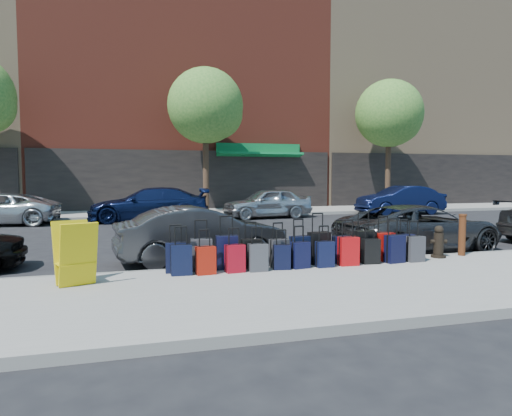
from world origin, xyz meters
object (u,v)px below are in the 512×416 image
object	(u,v)px
car_near_1	(201,234)
car_far_1	(149,205)
tree_center	(208,108)
car_near_2	(420,228)
tree_right	(391,115)
fire_hydrant	(439,243)
car_far_2	(267,203)
suitcase_front_5	(300,250)
bollard	(462,234)
car_far_3	(400,200)
display_rack	(75,254)

from	to	relation	value
car_near_1	car_far_1	distance (m)	9.83
tree_center	car_near_2	bearing A→B (deg)	-75.38
tree_right	car_near_1	bearing A→B (deg)	-135.63
car_near_1	tree_center	bearing A→B (deg)	-17.19
fire_hydrant	car_far_2	world-z (taller)	car_far_2
suitcase_front_5	bollard	bearing A→B (deg)	-9.70
bollard	car_near_1	bearing A→B (deg)	164.11
tree_right	car_far_3	size ratio (longest dim) A/B	1.62
fire_hydrant	car_near_1	bearing A→B (deg)	174.28
tree_right	car_near_1	xyz separation A→B (m)	(-12.89, -12.61, -4.77)
bollard	car_near_1	xyz separation A→B (m)	(-5.82, 1.66, -0.00)
suitcase_front_5	car_far_2	world-z (taller)	car_far_2
tree_center	suitcase_front_5	world-z (taller)	tree_center
tree_center	car_near_1	distance (m)	13.69
suitcase_front_5	car_near_2	bearing A→B (deg)	10.72
bollard	car_far_1	xyz separation A→B (m)	(-6.55, 11.46, 0.10)
tree_center	fire_hydrant	world-z (taller)	tree_center
tree_right	car_near_1	world-z (taller)	tree_right
car_far_1	car_far_3	size ratio (longest dim) A/B	1.14
suitcase_front_5	car_far_3	size ratio (longest dim) A/B	0.21
car_near_1	car_far_2	xyz separation A→B (m)	(4.71, 10.05, 0.07)
car_near_1	car_far_3	xyz separation A→B (m)	(11.93, 10.08, 0.10)
car_near_2	car_far_2	bearing A→B (deg)	-1.35
fire_hydrant	display_rack	size ratio (longest dim) A/B	0.68
suitcase_front_5	fire_hydrant	bearing A→B (deg)	-10.97
tree_center	car_far_2	bearing A→B (deg)	-47.85
car_far_1	car_far_2	bearing A→B (deg)	98.64
bollard	suitcase_front_5	bearing A→B (deg)	179.83
tree_center	display_rack	bearing A→B (deg)	-108.23
car_near_1	car_far_2	size ratio (longest dim) A/B	0.93
tree_center	car_far_2	xyz separation A→B (m)	(2.32, -2.56, -4.70)
car_near_1	car_near_2	xyz separation A→B (m)	(5.73, -0.20, -0.02)
tree_right	fire_hydrant	size ratio (longest dim) A/B	10.00
car_far_1	car_near_1	bearing A→B (deg)	10.24
tree_center	suitcase_front_5	bearing A→B (deg)	-92.38
tree_center	car_far_3	size ratio (longest dim) A/B	1.62
car_far_2	suitcase_front_5	bearing A→B (deg)	-19.89
fire_hydrant	car_near_1	size ratio (longest dim) A/B	0.19
display_rack	car_far_2	size ratio (longest dim) A/B	0.26
suitcase_front_5	bollard	xyz separation A→B (m)	(4.02, -0.01, 0.20)
tree_right	suitcase_front_5	bearing A→B (deg)	-127.88
car_far_1	car_far_3	xyz separation A→B (m)	(12.65, 0.28, -0.01)
bollard	car_near_1	world-z (taller)	car_near_1
display_rack	suitcase_front_5	bearing A→B (deg)	-13.00
tree_right	car_far_3	xyz separation A→B (m)	(-0.96, -2.53, -4.67)
car_far_2	bollard	bearing A→B (deg)	-0.48
display_rack	car_near_2	bearing A→B (deg)	-7.12
fire_hydrant	car_far_2	distance (m)	11.79
car_far_2	car_far_3	bearing A→B (deg)	84.37
car_far_2	car_far_1	bearing A→B (deg)	-93.28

